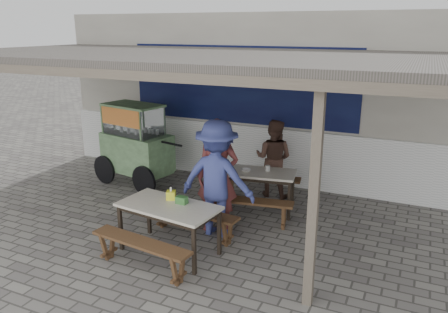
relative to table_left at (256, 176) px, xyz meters
name	(u,v)px	position (x,y,z in m)	size (l,w,h in m)	color
ground	(177,235)	(-0.78, -1.45, -0.67)	(60.00, 60.00, 0.00)	slate
back_wall	(257,97)	(-0.78, 2.13, 1.05)	(9.00, 1.28, 3.50)	beige
warung_roof	(201,59)	(-0.77, -0.55, 2.05)	(9.00, 4.21, 2.81)	#574F4A
table_left	(256,176)	(0.00, 0.00, 0.00)	(1.49, 0.87, 0.75)	beige
bench_left_street	(248,206)	(0.10, -0.61, -0.33)	(1.53, 0.53, 0.45)	brown
bench_left_wall	(261,182)	(-0.10, 0.61, -0.33)	(1.53, 0.53, 0.45)	brown
table_right	(169,210)	(-0.60, -1.96, 0.00)	(1.53, 0.92, 0.75)	beige
bench_right_street	(141,248)	(-0.68, -2.57, -0.33)	(1.57, 0.46, 0.45)	brown
bench_right_wall	(194,216)	(-0.53, -1.35, -0.33)	(1.57, 0.46, 0.45)	brown
vendor_cart	(136,142)	(-2.78, 0.30, 0.26)	(2.20, 1.13, 1.70)	#78AA71
patron_street_side	(218,177)	(-0.28, -0.98, 0.25)	(0.67, 0.44, 1.84)	brown
patron_wall_side	(273,158)	(0.04, 0.86, 0.09)	(0.74, 0.58, 1.53)	#4D3329
patron_right_table	(217,178)	(-0.24, -1.09, 0.26)	(1.21, 0.69, 1.87)	#3E4893
tissue_box	(171,195)	(-0.68, -1.75, 0.15)	(0.13, 0.13, 0.13)	yellow
donation_box	(182,200)	(-0.46, -1.83, 0.13)	(0.16, 0.11, 0.11)	#387634
condiment_jar	(268,168)	(0.18, 0.12, 0.13)	(0.09, 0.09, 0.10)	beige
condiment_bowl	(246,170)	(-0.16, -0.07, 0.10)	(0.17, 0.17, 0.04)	silver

